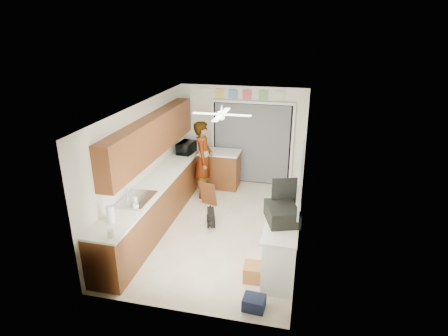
{
  "coord_description": "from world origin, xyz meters",
  "views": [
    {
      "loc": [
        1.62,
        -6.59,
        3.96
      ],
      "look_at": [
        0.0,
        0.4,
        1.15
      ],
      "focal_mm": 30.0,
      "sensor_mm": 36.0,
      "label": 1
    }
  ],
  "objects_px": {
    "microwave": "(186,148)",
    "paper_towel_roll": "(110,214)",
    "suitcase": "(282,214)",
    "dog": "(211,217)",
    "man": "(204,160)",
    "navy_crate": "(254,303)",
    "cup": "(136,206)",
    "cardboard_box": "(257,273)"
  },
  "relations": [
    {
      "from": "cup",
      "to": "paper_towel_roll",
      "type": "relative_size",
      "value": 0.38
    },
    {
      "from": "cup",
      "to": "cardboard_box",
      "type": "height_order",
      "value": "cup"
    },
    {
      "from": "microwave",
      "to": "navy_crate",
      "type": "xyz_separation_m",
      "value": [
        2.3,
        -3.9,
        -0.98
      ]
    },
    {
      "from": "paper_towel_roll",
      "to": "navy_crate",
      "type": "height_order",
      "value": "paper_towel_roll"
    },
    {
      "from": "microwave",
      "to": "cup",
      "type": "distance_m",
      "value": 3.0
    },
    {
      "from": "navy_crate",
      "to": "dog",
      "type": "distance_m",
      "value": 2.54
    },
    {
      "from": "suitcase",
      "to": "man",
      "type": "bearing_deg",
      "value": 109.97
    },
    {
      "from": "paper_towel_roll",
      "to": "suitcase",
      "type": "height_order",
      "value": "paper_towel_roll"
    },
    {
      "from": "man",
      "to": "dog",
      "type": "distance_m",
      "value": 1.64
    },
    {
      "from": "suitcase",
      "to": "man",
      "type": "relative_size",
      "value": 0.34
    },
    {
      "from": "paper_towel_roll",
      "to": "man",
      "type": "xyz_separation_m",
      "value": [
        0.64,
        3.21,
        -0.15
      ]
    },
    {
      "from": "microwave",
      "to": "suitcase",
      "type": "xyz_separation_m",
      "value": [
        2.57,
        -2.87,
        -0.01
      ]
    },
    {
      "from": "suitcase",
      "to": "paper_towel_roll",
      "type": "bearing_deg",
      "value": 175.0
    },
    {
      "from": "microwave",
      "to": "suitcase",
      "type": "bearing_deg",
      "value": -132.44
    },
    {
      "from": "suitcase",
      "to": "man",
      "type": "xyz_separation_m",
      "value": [
        -2.04,
        2.55,
        -0.15
      ]
    },
    {
      "from": "cup",
      "to": "paper_towel_roll",
      "type": "bearing_deg",
      "value": -109.3
    },
    {
      "from": "paper_towel_roll",
      "to": "man",
      "type": "bearing_deg",
      "value": 78.76
    },
    {
      "from": "cardboard_box",
      "to": "dog",
      "type": "xyz_separation_m",
      "value": [
        -1.19,
        1.55,
        0.06
      ]
    },
    {
      "from": "cardboard_box",
      "to": "paper_towel_roll",
      "type": "bearing_deg",
      "value": -172.92
    },
    {
      "from": "dog",
      "to": "navy_crate",
      "type": "bearing_deg",
      "value": -78.13
    },
    {
      "from": "cup",
      "to": "dog",
      "type": "relative_size",
      "value": 0.22
    },
    {
      "from": "microwave",
      "to": "paper_towel_roll",
      "type": "height_order",
      "value": "same"
    },
    {
      "from": "man",
      "to": "suitcase",
      "type": "bearing_deg",
      "value": -149.55
    },
    {
      "from": "cup",
      "to": "dog",
      "type": "xyz_separation_m",
      "value": [
        0.99,
        1.32,
        -0.79
      ]
    },
    {
      "from": "cup",
      "to": "navy_crate",
      "type": "bearing_deg",
      "value": -21.88
    },
    {
      "from": "suitcase",
      "to": "dog",
      "type": "bearing_deg",
      "value": 123.18
    },
    {
      "from": "cardboard_box",
      "to": "dog",
      "type": "distance_m",
      "value": 1.95
    },
    {
      "from": "man",
      "to": "navy_crate",
      "type": "bearing_deg",
      "value": -161.8
    },
    {
      "from": "suitcase",
      "to": "man",
      "type": "distance_m",
      "value": 3.27
    },
    {
      "from": "microwave",
      "to": "cardboard_box",
      "type": "bearing_deg",
      "value": -139.42
    },
    {
      "from": "paper_towel_roll",
      "to": "man",
      "type": "height_order",
      "value": "man"
    },
    {
      "from": "man",
      "to": "microwave",
      "type": "bearing_deg",
      "value": 50.93
    },
    {
      "from": "suitcase",
      "to": "navy_crate",
      "type": "relative_size",
      "value": 1.94
    },
    {
      "from": "suitcase",
      "to": "microwave",
      "type": "bearing_deg",
      "value": 113.16
    },
    {
      "from": "paper_towel_roll",
      "to": "dog",
      "type": "bearing_deg",
      "value": 57.58
    },
    {
      "from": "microwave",
      "to": "dog",
      "type": "distance_m",
      "value": 2.18
    },
    {
      "from": "paper_towel_roll",
      "to": "suitcase",
      "type": "distance_m",
      "value": 2.76
    },
    {
      "from": "microwave",
      "to": "cup",
      "type": "bearing_deg",
      "value": -172.92
    },
    {
      "from": "navy_crate",
      "to": "man",
      "type": "bearing_deg",
      "value": 116.39
    },
    {
      "from": "cup",
      "to": "paper_towel_roll",
      "type": "xyz_separation_m",
      "value": [
        -0.18,
        -0.52,
        0.1
      ]
    },
    {
      "from": "suitcase",
      "to": "dog",
      "type": "xyz_separation_m",
      "value": [
        -1.51,
        1.19,
        -0.88
      ]
    },
    {
      "from": "suitcase",
      "to": "navy_crate",
      "type": "distance_m",
      "value": 1.44
    }
  ]
}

